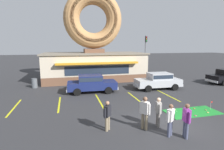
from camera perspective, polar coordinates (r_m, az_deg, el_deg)
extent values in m
plane|color=#2D2D30|center=(10.31, 17.22, -15.25)|extent=(160.00, 160.00, 0.00)
cube|color=brown|center=(22.47, -5.83, -0.17)|extent=(12.00, 6.00, 0.90)
cube|color=beige|center=(22.26, -5.90, 3.89)|extent=(12.00, 6.00, 2.30)
cube|color=slate|center=(22.17, -5.95, 7.05)|extent=(12.30, 6.30, 0.16)
cube|color=orange|center=(18.98, -4.45, 3.83)|extent=(9.00, 0.60, 0.20)
cube|color=#232D3D|center=(19.36, -4.56, 1.56)|extent=(7.20, 0.03, 1.00)
cube|color=brown|center=(22.15, -5.97, 7.91)|extent=(2.40, 1.80, 0.50)
torus|color=#B27F4C|center=(22.37, -6.15, 17.68)|extent=(7.10, 1.90, 7.10)
torus|color=#936038|center=(21.95, -5.98, 17.84)|extent=(6.25, 1.05, 6.24)
cube|color=#1E842D|center=(12.65, 24.71, -10.91)|extent=(3.46, 1.58, 0.03)
torus|color=#D8667F|center=(12.03, 25.62, -11.86)|extent=(0.13, 0.13, 0.04)
torus|color=#E5C666|center=(12.90, 28.83, -10.67)|extent=(0.13, 0.13, 0.04)
torus|color=#D17F47|center=(13.25, 25.30, -9.87)|extent=(0.13, 0.13, 0.04)
torus|color=#A5724C|center=(13.31, 28.30, -10.01)|extent=(0.13, 0.13, 0.04)
torus|color=#E5C666|center=(12.54, 19.81, -10.60)|extent=(0.13, 0.13, 0.04)
torus|color=brown|center=(11.76, 19.29, -11.93)|extent=(0.13, 0.13, 0.04)
sphere|color=white|center=(12.31, 20.41, -10.99)|extent=(0.04, 0.04, 0.04)
cylinder|color=silver|center=(13.56, 29.52, -8.62)|extent=(0.01, 0.01, 0.55)
cube|color=red|center=(13.54, 29.79, -7.68)|extent=(0.12, 0.01, 0.08)
cube|color=navy|center=(16.15, -6.49, -3.31)|extent=(4.48, 1.96, 0.68)
cube|color=navy|center=(16.00, -7.07, -1.10)|extent=(2.17, 1.65, 0.60)
cube|color=#232D3D|center=(16.00, -7.07, -1.03)|extent=(2.09, 1.67, 0.36)
cube|color=silver|center=(16.54, 1.25, -3.79)|extent=(0.18, 1.67, 0.24)
cube|color=silver|center=(16.17, -14.39, -4.42)|extent=(0.18, 1.67, 0.24)
cylinder|color=black|center=(17.24, -2.22, -3.58)|extent=(0.65, 0.25, 0.64)
cylinder|color=black|center=(15.56, -1.14, -5.04)|extent=(0.65, 0.25, 0.64)
cylinder|color=black|center=(17.02, -11.33, -3.94)|extent=(0.65, 0.25, 0.64)
cylinder|color=black|center=(15.32, -11.27, -5.47)|extent=(0.65, 0.25, 0.64)
cube|color=#B2B5BA|center=(17.82, 14.72, -2.35)|extent=(4.47, 1.94, 0.68)
cube|color=#B2B5BA|center=(17.77, 15.24, -0.30)|extent=(2.16, 1.64, 0.60)
cube|color=#232D3D|center=(17.76, 15.25, -0.24)|extent=(2.08, 1.66, 0.36)
cube|color=silver|center=(17.00, 7.94, -3.52)|extent=(0.17, 1.67, 0.24)
cube|color=silver|center=(18.96, 20.74, -2.69)|extent=(0.17, 1.67, 0.24)
cylinder|color=black|center=(16.54, 11.80, -4.35)|extent=(0.65, 0.25, 0.64)
cylinder|color=black|center=(18.12, 9.57, -3.06)|extent=(0.65, 0.25, 0.64)
cylinder|color=black|center=(17.80, 19.88, -3.74)|extent=(0.65, 0.25, 0.64)
cylinder|color=black|center=(19.28, 17.14, -2.59)|extent=(0.65, 0.25, 0.64)
cube|color=silver|center=(22.08, 29.66, -1.66)|extent=(0.18, 1.67, 0.24)
cylinder|color=black|center=(22.17, 32.82, -2.16)|extent=(0.65, 0.25, 0.64)
cylinder|color=black|center=(23.31, 29.54, -1.36)|extent=(0.65, 0.25, 0.64)
cylinder|color=#7F7056|center=(9.34, 11.11, -14.82)|extent=(0.15, 0.15, 0.85)
cylinder|color=#7F7056|center=(9.42, 9.98, -14.57)|extent=(0.15, 0.15, 0.85)
cube|color=silver|center=(9.10, 10.69, -10.45)|extent=(0.42, 0.45, 0.62)
cylinder|color=silver|center=(9.01, 12.12, -10.92)|extent=(0.10, 0.10, 0.57)
cylinder|color=silver|center=(9.21, 9.27, -10.35)|extent=(0.10, 0.10, 0.57)
sphere|color=brown|center=(8.95, 10.78, -7.71)|extent=(0.23, 0.23, 0.23)
cylinder|color=#474C66|center=(9.24, 22.61, -15.83)|extent=(0.15, 0.15, 0.81)
cylinder|color=#474C66|center=(9.08, 23.20, -16.34)|extent=(0.15, 0.15, 0.81)
cube|color=#8C3393|center=(8.88, 23.21, -11.97)|extent=(0.30, 0.42, 0.60)
cylinder|color=#8C3393|center=(9.10, 22.47, -11.60)|extent=(0.10, 0.10, 0.55)
cylinder|color=#8C3393|center=(8.69, 23.95, -12.72)|extent=(0.10, 0.10, 0.55)
sphere|color=brown|center=(8.74, 23.40, -9.30)|extent=(0.22, 0.22, 0.22)
cylinder|color=slate|center=(9.76, 14.93, -14.09)|extent=(0.15, 0.15, 0.78)
cylinder|color=slate|center=(9.94, 14.61, -13.64)|extent=(0.15, 0.15, 0.78)
cube|color=gray|center=(9.61, 14.94, -10.17)|extent=(0.32, 0.42, 0.57)
cylinder|color=gray|center=(9.39, 15.36, -10.84)|extent=(0.10, 0.10, 0.52)
cylinder|color=gray|center=(9.84, 14.54, -9.84)|extent=(0.10, 0.10, 0.52)
sphere|color=tan|center=(9.47, 15.06, -7.79)|extent=(0.21, 0.21, 0.21)
cylinder|color=#474C66|center=(8.98, 18.09, -16.44)|extent=(0.15, 0.15, 0.78)
cylinder|color=#474C66|center=(9.15, 18.63, -15.97)|extent=(0.15, 0.15, 0.78)
cube|color=silver|center=(8.80, 18.60, -12.25)|extent=(0.45, 0.41, 0.57)
cylinder|color=silver|center=(8.59, 17.90, -12.95)|extent=(0.10, 0.10, 0.52)
cylinder|color=silver|center=(9.02, 19.25, -11.92)|extent=(0.10, 0.10, 0.52)
sphere|color=brown|center=(8.65, 18.75, -9.68)|extent=(0.21, 0.21, 0.21)
cylinder|color=#7F7056|center=(9.23, -1.18, -15.25)|extent=(0.15, 0.15, 0.76)
cylinder|color=#7F7056|center=(9.08, -1.81, -15.71)|extent=(0.15, 0.15, 0.76)
cube|color=black|center=(8.90, -1.51, -11.65)|extent=(0.43, 0.44, 0.55)
cylinder|color=black|center=(9.11, -0.73, -11.31)|extent=(0.10, 0.10, 0.51)
cylinder|color=black|center=(8.70, -2.33, -12.35)|extent=(0.10, 0.10, 0.51)
sphere|color=#9E7051|center=(8.75, -1.52, -9.16)|extent=(0.20, 0.20, 0.20)
cylinder|color=#51565B|center=(19.38, -24.00, -2.47)|extent=(0.56, 0.56, 0.95)
torus|color=#303437|center=(19.30, -24.09, -1.09)|extent=(0.57, 0.57, 0.05)
cylinder|color=#595B60|center=(29.06, 10.79, 6.79)|extent=(0.16, 0.16, 5.80)
cube|color=black|center=(28.88, 11.09, 11.43)|extent=(0.28, 0.24, 0.90)
sphere|color=red|center=(28.78, 11.22, 12.03)|extent=(0.18, 0.18, 0.18)
sphere|color=orange|center=(28.77, 11.20, 11.43)|extent=(0.18, 0.18, 0.18)
sphere|color=green|center=(28.76, 11.18, 10.84)|extent=(0.18, 0.18, 0.18)
cube|color=yellow|center=(14.10, -29.26, -9.22)|extent=(0.12, 3.60, 0.01)
cube|color=yellow|center=(13.62, -16.84, -9.02)|extent=(0.12, 3.60, 0.01)
cube|color=yellow|center=(13.78, -4.16, -8.39)|extent=(0.12, 3.60, 0.01)
cube|color=yellow|center=(14.58, 7.63, -7.44)|extent=(0.12, 3.60, 0.01)
cube|color=yellow|center=(15.91, 17.77, -6.36)|extent=(0.12, 3.60, 0.01)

